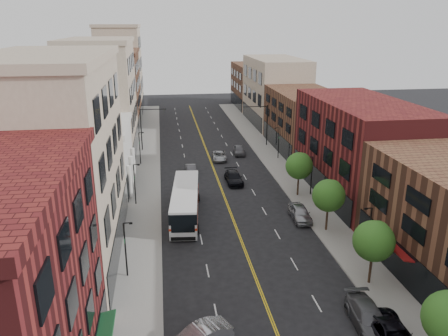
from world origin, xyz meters
name	(u,v)px	position (x,y,z in m)	size (l,w,h in m)	color
ground	(274,325)	(0.00, 0.00, 0.00)	(220.00, 220.00, 0.00)	black
sidewalk_left	(147,174)	(-10.00, 35.00, 0.07)	(4.00, 110.00, 0.15)	gray
sidewalk_right	(280,168)	(10.00, 35.00, 0.07)	(4.00, 110.00, 0.15)	gray
bldg_l_tanoffice	(56,164)	(-17.00, 13.00, 9.00)	(10.00, 22.00, 18.00)	tan
bldg_l_white	(90,159)	(-17.00, 31.00, 4.00)	(10.00, 14.00, 8.00)	silver
bldg_l_far_a	(102,100)	(-17.00, 48.00, 9.00)	(10.00, 20.00, 18.00)	tan
bldg_l_far_b	(114,91)	(-17.00, 68.00, 7.50)	(10.00, 20.00, 15.00)	brown
bldg_l_far_c	(120,70)	(-17.00, 86.00, 10.00)	(10.00, 16.00, 20.00)	tan
bldg_r_mid	(359,148)	(17.00, 24.00, 6.00)	(10.00, 22.00, 12.00)	#571618
bldg_r_far_a	(305,121)	(17.00, 45.00, 5.00)	(10.00, 20.00, 10.00)	brown
bldg_r_far_b	(275,91)	(17.00, 66.00, 7.00)	(10.00, 22.00, 14.00)	tan
bldg_r_far_c	(255,86)	(17.00, 86.00, 5.50)	(10.00, 18.00, 11.00)	brown
tree_r_1	(374,240)	(9.39, 4.07, 4.13)	(3.40, 3.40, 5.59)	black
tree_r_2	(329,195)	(9.39, 14.07, 4.13)	(3.40, 3.40, 5.59)	black
tree_r_3	(300,165)	(9.39, 24.07, 4.13)	(3.40, 3.40, 5.59)	black
lamp_l_1	(126,246)	(-10.95, 8.00, 2.97)	(0.81, 0.55, 5.05)	black
lamp_l_2	(135,182)	(-10.95, 24.00, 2.97)	(0.81, 0.55, 5.05)	black
lamp_l_3	(140,146)	(-10.95, 40.00, 2.97)	(0.81, 0.55, 5.05)	black
lamp_r_1	(369,230)	(10.95, 8.00, 2.97)	(0.81, 0.55, 5.05)	black
lamp_r_2	(311,173)	(10.95, 24.00, 2.97)	(0.81, 0.55, 5.05)	black
lamp_r_3	(278,141)	(10.95, 40.00, 2.97)	(0.81, 0.55, 5.05)	black
signal_mast_left	(145,124)	(-10.27, 48.00, 4.65)	(4.49, 0.18, 7.20)	black
signal_mast_right	(263,120)	(10.27, 48.00, 4.65)	(4.49, 0.18, 7.20)	black
city_bus	(185,201)	(-5.21, 19.86, 1.93)	(4.09, 13.14, 3.33)	silver
car_parked_mid	(369,318)	(6.69, -1.25, 0.80)	(2.24, 5.51, 1.60)	#4D4D52
car_parked_far	(300,213)	(7.40, 17.13, 0.82)	(1.93, 4.79, 1.63)	#96989D
car_lane_behind	(191,168)	(-3.54, 35.12, 0.65)	(1.39, 3.97, 1.31)	#46454A
car_lane_a	(234,178)	(2.01, 29.88, 0.76)	(2.12, 5.20, 1.51)	black
car_lane_b	(220,156)	(1.50, 40.75, 0.66)	(2.18, 4.72, 1.31)	#999CA0
car_lane_c	(239,150)	(5.18, 43.35, 0.74)	(1.75, 4.34, 1.48)	#56565C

